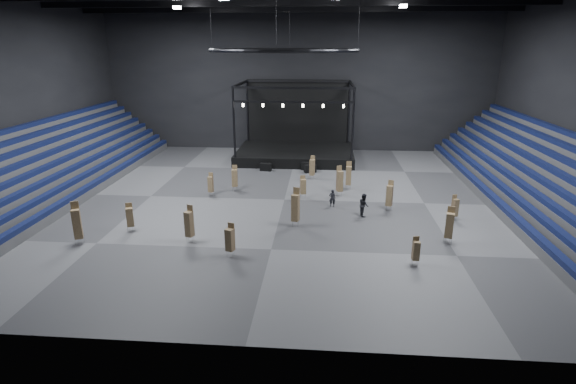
# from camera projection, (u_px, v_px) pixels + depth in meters

# --- Properties ---
(floor) EXTENTS (50.00, 50.00, 0.00)m
(floor) POSITION_uv_depth(u_px,v_px,m) (284.00, 200.00, 40.87)
(floor) COLOR #4D4D50
(floor) RESTS_ON ground
(wall_back) EXTENTS (50.00, 0.20, 18.00)m
(wall_back) POSITION_uv_depth(u_px,v_px,m) (298.00, 81.00, 57.94)
(wall_back) COLOR black
(wall_back) RESTS_ON ground
(wall_front) EXTENTS (50.00, 0.20, 18.00)m
(wall_front) POSITION_uv_depth(u_px,v_px,m) (239.00, 159.00, 18.17)
(wall_front) COLOR black
(wall_front) RESTS_ON ground
(wall_left) EXTENTS (0.20, 42.00, 18.00)m
(wall_left) POSITION_uv_depth(u_px,v_px,m) (5.00, 97.00, 39.94)
(wall_left) COLOR black
(wall_left) RESTS_ON ground
(bleachers_left) EXTENTS (7.20, 40.00, 6.40)m
(bleachers_left) POSITION_uv_depth(u_px,v_px,m) (41.00, 176.00, 42.05)
(bleachers_left) COLOR #444447
(bleachers_left) RESTS_ON floor
(bleachers_right) EXTENTS (7.20, 40.00, 6.40)m
(bleachers_right) POSITION_uv_depth(u_px,v_px,m) (550.00, 188.00, 38.60)
(bleachers_right) COLOR #444447
(bleachers_right) RESTS_ON floor
(stage) EXTENTS (14.00, 10.00, 9.20)m
(stage) POSITION_uv_depth(u_px,v_px,m) (296.00, 146.00, 55.79)
(stage) COLOR black
(stage) RESTS_ON floor
(truss_ring) EXTENTS (12.30, 12.30, 5.15)m
(truss_ring) POSITION_uv_depth(u_px,v_px,m) (284.00, 50.00, 36.81)
(truss_ring) COLOR black
(truss_ring) RESTS_ON ceiling
(flight_case_left) EXTENTS (1.32, 0.78, 0.83)m
(flight_case_left) POSITION_uv_depth(u_px,v_px,m) (266.00, 167.00, 50.17)
(flight_case_left) COLOR black
(flight_case_left) RESTS_ON floor
(flight_case_mid) EXTENTS (1.44, 1.11, 0.86)m
(flight_case_mid) POSITION_uv_depth(u_px,v_px,m) (310.00, 169.00, 49.47)
(flight_case_mid) COLOR black
(flight_case_mid) RESTS_ON floor
(flight_case_right) EXTENTS (1.53, 1.17, 0.91)m
(flight_case_right) POSITION_uv_depth(u_px,v_px,m) (308.00, 166.00, 50.33)
(flight_case_right) COLOR black
(flight_case_right) RESTS_ON floor
(chair_stack_0) EXTENTS (0.65, 0.65, 2.73)m
(chair_stack_0) POSITION_uv_depth(u_px,v_px,m) (189.00, 223.00, 31.76)
(chair_stack_0) COLOR silver
(chair_stack_0) RESTS_ON floor
(chair_stack_1) EXTENTS (0.55, 0.55, 2.73)m
(chair_stack_1) POSITION_uv_depth(u_px,v_px,m) (349.00, 175.00, 43.49)
(chair_stack_1) COLOR silver
(chair_stack_1) RESTS_ON floor
(chair_stack_2) EXTENTS (0.68, 0.68, 2.70)m
(chair_stack_2) POSITION_uv_depth(u_px,v_px,m) (450.00, 225.00, 31.51)
(chair_stack_2) COLOR silver
(chair_stack_2) RESTS_ON floor
(chair_stack_3) EXTENTS (0.46, 0.46, 1.91)m
(chair_stack_3) POSITION_uv_depth(u_px,v_px,m) (416.00, 250.00, 28.48)
(chair_stack_3) COLOR silver
(chair_stack_3) RESTS_ON floor
(chair_stack_4) EXTENTS (0.51, 0.51, 2.49)m
(chair_stack_4) POSITION_uv_depth(u_px,v_px,m) (235.00, 178.00, 43.08)
(chair_stack_4) COLOR silver
(chair_stack_4) RESTS_ON floor
(chair_stack_5) EXTENTS (0.66, 0.66, 2.20)m
(chair_stack_5) POSITION_uv_depth(u_px,v_px,m) (130.00, 216.00, 33.62)
(chair_stack_5) COLOR silver
(chair_stack_5) RESTS_ON floor
(chair_stack_6) EXTENTS (0.59, 0.59, 2.11)m
(chair_stack_6) POSITION_uv_depth(u_px,v_px,m) (303.00, 186.00, 40.97)
(chair_stack_6) COLOR silver
(chair_stack_6) RESTS_ON floor
(chair_stack_7) EXTENTS (0.64, 0.64, 2.31)m
(chair_stack_7) POSITION_uv_depth(u_px,v_px,m) (230.00, 239.00, 29.61)
(chair_stack_7) COLOR silver
(chair_stack_7) RESTS_ON floor
(chair_stack_8) EXTENTS (0.59, 0.59, 2.47)m
(chair_stack_8) POSITION_uv_depth(u_px,v_px,m) (312.00, 167.00, 46.83)
(chair_stack_8) COLOR silver
(chair_stack_8) RESTS_ON floor
(chair_stack_9) EXTENTS (0.48, 0.48, 2.19)m
(chair_stack_9) POSITION_uv_depth(u_px,v_px,m) (211.00, 184.00, 41.66)
(chair_stack_9) COLOR silver
(chair_stack_9) RESTS_ON floor
(chair_stack_10) EXTENTS (0.65, 0.65, 2.63)m
(chair_stack_10) POSITION_uv_depth(u_px,v_px,m) (390.00, 195.00, 37.88)
(chair_stack_10) COLOR silver
(chair_stack_10) RESTS_ON floor
(chair_stack_11) EXTENTS (0.66, 0.66, 2.83)m
(chair_stack_11) POSITION_uv_depth(u_px,v_px,m) (340.00, 181.00, 41.58)
(chair_stack_11) COLOR silver
(chair_stack_11) RESTS_ON floor
(chair_stack_12) EXTENTS (0.72, 0.72, 3.12)m
(chair_stack_12) POSITION_uv_depth(u_px,v_px,m) (77.00, 223.00, 31.31)
(chair_stack_12) COLOR silver
(chair_stack_12) RESTS_ON floor
(chair_stack_13) EXTENTS (0.57, 0.57, 2.13)m
(chair_stack_13) POSITION_uv_depth(u_px,v_px,m) (455.00, 207.00, 35.74)
(chair_stack_13) COLOR silver
(chair_stack_13) RESTS_ON floor
(chair_stack_14) EXTENTS (0.66, 0.66, 3.09)m
(chair_stack_14) POSITION_uv_depth(u_px,v_px,m) (295.00, 207.00, 34.46)
(chair_stack_14) COLOR silver
(chair_stack_14) RESTS_ON floor
(man_center) EXTENTS (0.57, 0.38, 1.55)m
(man_center) POSITION_uv_depth(u_px,v_px,m) (332.00, 198.00, 38.89)
(man_center) COLOR black
(man_center) RESTS_ON floor
(crew_member) EXTENTS (0.86, 1.02, 1.90)m
(crew_member) POSITION_uv_depth(u_px,v_px,m) (364.00, 205.00, 36.73)
(crew_member) COLOR black
(crew_member) RESTS_ON floor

